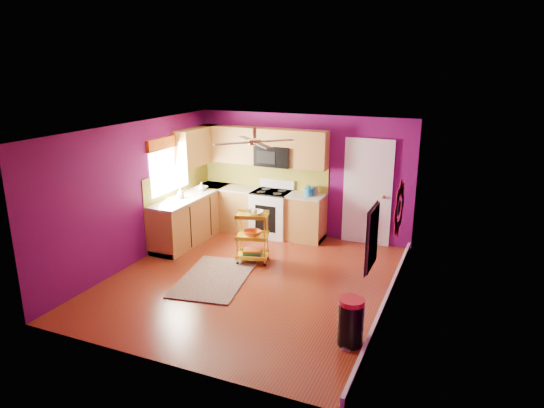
% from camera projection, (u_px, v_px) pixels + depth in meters
% --- Properties ---
extents(ground, '(5.00, 5.00, 0.00)m').
position_uv_depth(ground, '(251.00, 280.00, 8.04)').
color(ground, maroon).
rests_on(ground, ground).
extents(room_envelope, '(4.54, 5.04, 2.52)m').
position_uv_depth(room_envelope, '(251.00, 185.00, 7.57)').
color(room_envelope, '#5D0A52').
rests_on(room_envelope, ground).
extents(lower_cabinets, '(2.81, 2.31, 0.94)m').
position_uv_depth(lower_cabinets, '(230.00, 215.00, 10.03)').
color(lower_cabinets, olive).
rests_on(lower_cabinets, ground).
extents(electric_range, '(0.76, 0.66, 1.13)m').
position_uv_depth(electric_range, '(272.00, 213.00, 10.03)').
color(electric_range, white).
rests_on(electric_range, ground).
extents(upper_cabinetry, '(2.80, 2.30, 1.26)m').
position_uv_depth(upper_cabinetry, '(241.00, 148.00, 9.92)').
color(upper_cabinetry, olive).
rests_on(upper_cabinetry, ground).
extents(left_window, '(0.08, 1.35, 1.08)m').
position_uv_depth(left_window, '(169.00, 156.00, 9.32)').
color(left_window, white).
rests_on(left_window, ground).
extents(panel_door, '(0.95, 0.11, 2.15)m').
position_uv_depth(panel_door, '(367.00, 193.00, 9.42)').
color(panel_door, white).
rests_on(panel_door, ground).
extents(right_wall_art, '(0.04, 2.74, 1.04)m').
position_uv_depth(right_wall_art, '(388.00, 220.00, 6.50)').
color(right_wall_art, black).
rests_on(right_wall_art, ground).
extents(ceiling_fan, '(1.01, 1.01, 0.26)m').
position_uv_depth(ceiling_fan, '(255.00, 141.00, 7.57)').
color(ceiling_fan, '#BF8C3F').
rests_on(ceiling_fan, ground).
extents(shag_rug, '(1.32, 1.86, 0.02)m').
position_uv_depth(shag_rug, '(214.00, 278.00, 8.10)').
color(shag_rug, black).
rests_on(shag_rug, ground).
extents(rolling_cart, '(0.64, 0.54, 1.00)m').
position_uv_depth(rolling_cart, '(253.00, 235.00, 8.64)').
color(rolling_cart, yellow).
rests_on(rolling_cart, ground).
extents(trash_can, '(0.37, 0.39, 0.63)m').
position_uv_depth(trash_can, '(351.00, 322.00, 6.14)').
color(trash_can, black).
rests_on(trash_can, ground).
extents(teal_kettle, '(0.18, 0.18, 0.21)m').
position_uv_depth(teal_kettle, '(309.00, 192.00, 9.55)').
color(teal_kettle, '#136D94').
rests_on(teal_kettle, lower_cabinets).
extents(toaster, '(0.22, 0.15, 0.18)m').
position_uv_depth(toaster, '(312.00, 190.00, 9.66)').
color(toaster, beige).
rests_on(toaster, lower_cabinets).
extents(soap_bottle_a, '(0.09, 0.10, 0.21)m').
position_uv_depth(soap_bottle_a, '(181.00, 193.00, 9.40)').
color(soap_bottle_a, '#EA3F72').
rests_on(soap_bottle_a, lower_cabinets).
extents(soap_bottle_b, '(0.14, 0.14, 0.18)m').
position_uv_depth(soap_bottle_b, '(201.00, 186.00, 9.93)').
color(soap_bottle_b, white).
rests_on(soap_bottle_b, lower_cabinets).
extents(counter_dish, '(0.26, 0.26, 0.06)m').
position_uv_depth(counter_dish, '(201.00, 188.00, 10.04)').
color(counter_dish, white).
rests_on(counter_dish, lower_cabinets).
extents(counter_cup, '(0.12, 0.12, 0.10)m').
position_uv_depth(counter_cup, '(180.00, 196.00, 9.36)').
color(counter_cup, white).
rests_on(counter_cup, lower_cabinets).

